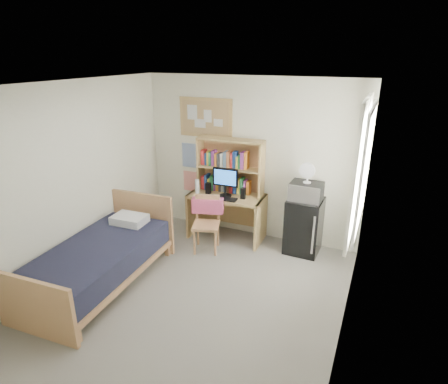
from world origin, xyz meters
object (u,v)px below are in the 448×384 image
at_px(bulletin_board, 206,118).
at_px(mini_fridge, 304,226).
at_px(desk_chair, 206,225).
at_px(bed, 99,265).
at_px(desk_fan, 308,174).
at_px(desk, 227,216).
at_px(monitor, 225,183).
at_px(speaker_left, 208,188).
at_px(speaker_right, 243,193).
at_px(microwave, 306,191).

height_order(bulletin_board, mini_fridge, bulletin_board).
distance_m(desk_chair, bed, 1.66).
xyz_separation_m(mini_fridge, desk_fan, (-0.00, -0.02, 0.84)).
relative_size(desk_chair, mini_fridge, 1.01).
distance_m(desk, desk_chair, 0.55).
xyz_separation_m(bed, desk_fan, (2.26, 1.96, 0.99)).
bearing_deg(monitor, desk_fan, 2.33).
distance_m(bed, desk_fan, 3.15).
xyz_separation_m(mini_fridge, speaker_left, (-1.56, -0.12, 0.42)).
bearing_deg(bed, mini_fridge, 38.11).
relative_size(speaker_left, desk_fan, 0.65).
height_order(bulletin_board, speaker_left, bulletin_board).
xyz_separation_m(desk_chair, desk_fan, (1.38, 0.57, 0.84)).
distance_m(monitor, speaker_right, 0.33).
bearing_deg(desk, bed, -118.94).
height_order(bulletin_board, bed, bulletin_board).
xyz_separation_m(bed, speaker_left, (0.70, 1.87, 0.56)).
bearing_deg(desk_fan, monitor, -174.60).
relative_size(speaker_left, speaker_right, 1.05).
bearing_deg(speaker_right, desk_fan, 3.05).
bearing_deg(bulletin_board, mini_fridge, -8.24).
bearing_deg(microwave, desk_chair, -156.27).
bearing_deg(desk_fan, mini_fridge, 90.00).
xyz_separation_m(monitor, microwave, (1.26, 0.09, 0.02)).
xyz_separation_m(bed, monitor, (1.00, 1.88, 0.69)).
xyz_separation_m(desk_chair, speaker_right, (0.41, 0.49, 0.41)).
distance_m(desk, bed, 2.18).
xyz_separation_m(desk, monitor, (0.00, -0.06, 0.60)).
bearing_deg(microwave, bulletin_board, 172.48).
bearing_deg(bulletin_board, desk, -30.93).
bearing_deg(bulletin_board, microwave, -8.87).
bearing_deg(desk_chair, speaker_left, 93.82).
distance_m(bulletin_board, desk_chair, 1.76).
relative_size(bed, microwave, 4.47).
relative_size(monitor, speaker_right, 2.54).
distance_m(speaker_right, microwave, 0.98).
bearing_deg(desk, mini_fridge, 0.52).
bearing_deg(speaker_left, speaker_right, -0.00).
distance_m(monitor, desk_fan, 1.30).
distance_m(bulletin_board, monitor, 1.13).
height_order(bulletin_board, desk_fan, bulletin_board).
relative_size(monitor, desk_fan, 1.57).
height_order(desk_chair, desk_fan, desk_fan).
height_order(mini_fridge, bed, mini_fridge).
distance_m(bulletin_board, speaker_right, 1.40).
bearing_deg(speaker_right, desk, 168.69).
xyz_separation_m(desk_chair, bed, (-0.88, -1.40, -0.15)).
xyz_separation_m(desk, microwave, (1.27, 0.03, 0.62)).
bearing_deg(desk_fan, speaker_left, -175.04).
xyz_separation_m(speaker_left, desk_fan, (1.56, 0.10, 0.42)).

